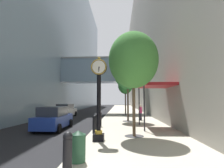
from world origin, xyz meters
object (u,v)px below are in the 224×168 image
(street_tree_mid_near, at_px, (128,74))
(car_blue_mid, at_px, (54,119))
(pedestrian_walking, at_px, (141,112))
(street_tree_near, at_px, (133,60))
(trash_bin, at_px, (78,146))
(car_white_near, at_px, (66,111))
(street_clock, at_px, (99,94))
(street_tree_mid_far, at_px, (125,86))
(bollard_fourth, at_px, (100,119))
(bollard_nearest, at_px, (67,150))
(bollard_third, at_px, (95,124))

(street_tree_mid_near, height_order, car_blue_mid, street_tree_mid_near)
(pedestrian_walking, bearing_deg, street_tree_near, -99.16)
(trash_bin, relative_size, car_white_near, 0.22)
(street_clock, bearing_deg, car_white_near, 112.80)
(street_tree_mid_far, xyz_separation_m, car_blue_mid, (-5.80, -11.95, -3.40))
(street_tree_mid_far, bearing_deg, street_tree_mid_near, -90.00)
(bollard_fourth, height_order, trash_bin, bollard_fourth)
(street_tree_mid_far, xyz_separation_m, car_white_near, (-7.93, -1.76, -3.42))
(trash_bin, relative_size, pedestrian_walking, 0.66)
(street_tree_mid_near, xyz_separation_m, car_blue_mid, (-5.80, -4.55, -4.02))
(pedestrian_walking, bearing_deg, bollard_nearest, -105.46)
(pedestrian_walking, distance_m, car_white_near, 10.41)
(street_clock, xyz_separation_m, bollard_fourth, (-0.48, 4.99, -1.81))
(street_tree_mid_near, height_order, street_tree_mid_far, street_tree_mid_near)
(bollard_fourth, bearing_deg, street_tree_mid_near, 56.75)
(street_tree_near, height_order, trash_bin, street_tree_near)
(car_blue_mid, bearing_deg, car_white_near, 101.80)
(street_clock, height_order, street_tree_near, street_tree_near)
(bollard_third, height_order, car_blue_mid, car_blue_mid)
(bollard_nearest, height_order, bollard_third, same)
(bollard_nearest, height_order, street_tree_mid_far, street_tree_mid_far)
(street_tree_mid_far, height_order, car_blue_mid, street_tree_mid_far)
(street_tree_mid_near, bearing_deg, car_blue_mid, -141.87)
(bollard_nearest, xyz_separation_m, street_tree_near, (2.40, 5.23, 3.88))
(bollard_nearest, xyz_separation_m, street_tree_mid_far, (2.40, 20.03, 3.49))
(bollard_nearest, relative_size, bollard_third, 1.00)
(street_clock, xyz_separation_m, trash_bin, (-0.34, -3.20, -1.88))
(bollard_third, height_order, trash_bin, bollard_third)
(street_clock, bearing_deg, car_blue_mid, 133.42)
(bollard_fourth, height_order, street_tree_mid_far, street_tree_mid_far)
(street_tree_near, bearing_deg, trash_bin, -116.99)
(bollard_fourth, height_order, pedestrian_walking, pedestrian_walking)
(bollard_fourth, relative_size, car_white_near, 0.24)
(bollard_third, bearing_deg, street_tree_mid_far, 80.30)
(bollard_nearest, bearing_deg, trash_bin, 80.07)
(street_tree_near, distance_m, car_white_near, 15.73)
(street_tree_mid_near, bearing_deg, pedestrian_walking, 33.65)
(bollard_nearest, distance_m, car_white_near, 19.08)
(street_tree_mid_far, xyz_separation_m, trash_bin, (-2.26, -19.25, -3.56))
(bollard_third, bearing_deg, street_tree_mid_near, 70.15)
(bollard_fourth, distance_m, car_blue_mid, 3.51)
(street_tree_near, distance_m, pedestrian_walking, 9.15)
(bollard_third, relative_size, street_tree_mid_far, 0.22)
(bollard_fourth, height_order, car_blue_mid, car_blue_mid)
(street_tree_near, xyz_separation_m, street_tree_mid_near, (0.00, 7.40, 0.24))
(bollard_nearest, bearing_deg, street_tree_near, 65.33)
(street_tree_near, height_order, car_blue_mid, street_tree_near)
(street_clock, distance_m, bollard_fourth, 5.33)
(bollard_nearest, xyz_separation_m, car_white_near, (-5.53, 18.26, 0.08))
(street_clock, xyz_separation_m, car_white_near, (-6.00, 14.28, -1.74))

